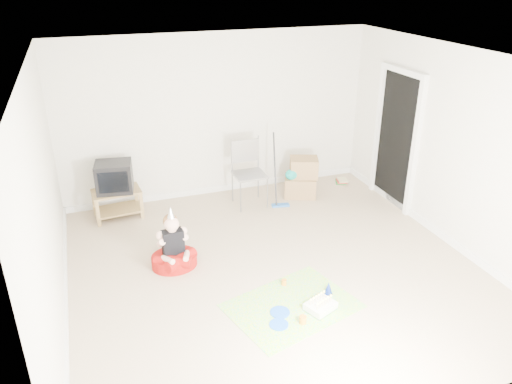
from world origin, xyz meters
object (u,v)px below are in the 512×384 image
object	(u,v)px
cardboard_boxes	(301,178)
birthday_cake	(320,307)
folding_chair	(250,175)
seated_woman	(174,253)
crt_tv	(114,177)
tv_stand	(117,201)

from	to	relation	value
cardboard_boxes	birthday_cake	world-z (taller)	cardboard_boxes
folding_chair	seated_woman	size ratio (longest dim) A/B	1.28
crt_tv	birthday_cake	world-z (taller)	crt_tv
folding_chair	crt_tv	bearing A→B (deg)	172.39
tv_stand	cardboard_boxes	world-z (taller)	cardboard_boxes
crt_tv	birthday_cake	xyz separation A→B (m)	(1.89, -3.05, -0.61)
birthday_cake	folding_chair	bearing A→B (deg)	87.45
cardboard_boxes	seated_woman	distance (m)	2.77
tv_stand	crt_tv	world-z (taller)	crt_tv
crt_tv	cardboard_boxes	xyz separation A→B (m)	(2.92, -0.22, -0.35)
seated_woman	birthday_cake	distance (m)	1.97
folding_chair	birthday_cake	xyz separation A→B (m)	(-0.12, -2.78, -0.47)
seated_woman	birthday_cake	bearing A→B (deg)	-46.57
crt_tv	cardboard_boxes	bearing A→B (deg)	4.42
tv_stand	cardboard_boxes	distance (m)	2.93
folding_chair	birthday_cake	size ratio (longest dim) A/B	2.75
folding_chair	seated_woman	bearing A→B (deg)	-137.43
crt_tv	seated_woman	xyz separation A→B (m)	(0.53, -1.63, -0.48)
seated_woman	cardboard_boxes	bearing A→B (deg)	30.48
crt_tv	cardboard_boxes	world-z (taller)	crt_tv
tv_stand	birthday_cake	bearing A→B (deg)	-58.29
crt_tv	folding_chair	xyz separation A→B (m)	(2.01, -0.27, -0.14)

